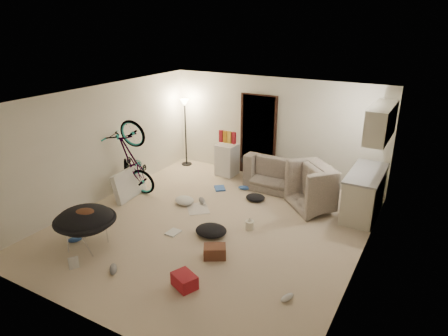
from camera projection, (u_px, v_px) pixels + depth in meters
The scene contains 39 objects.
floor at pixel (211, 227), 7.76m from camera, with size 5.50×6.00×0.02m, color beige.
ceiling at pixel (210, 97), 6.87m from camera, with size 5.50×6.00×0.02m, color white.
wall_back at pixel (274, 129), 9.76m from camera, with size 5.50×0.02×2.50m, color white.
wall_front at pixel (82, 241), 4.86m from camera, with size 5.50×0.02×2.50m, color white.
wall_left at pixel (101, 144), 8.58m from camera, with size 0.02×6.00×2.50m, color white.
wall_right at pixel (366, 197), 6.04m from camera, with size 0.02×6.00×2.50m, color white.
doorway at pixel (259, 136), 10.00m from camera, with size 0.85×0.10×2.04m, color black.
door_trim at pixel (258, 136), 9.97m from camera, with size 0.97×0.04×2.10m, color black.
floor_lamp at pixel (185, 118), 10.56m from camera, with size 0.28×0.28×1.81m.
kitchen_counter at pixel (364, 194), 8.11m from camera, with size 0.60×1.50×0.88m, color beige.
counter_top at pixel (367, 173), 7.94m from camera, with size 0.64×1.54×0.04m, color gray.
kitchen_uppers at pixel (381, 122), 7.51m from camera, with size 0.38×1.40×0.65m, color beige.
sofa at pixel (288, 177), 9.35m from camera, with size 2.00×0.78×0.58m, color #3D453E.
armchair at pixel (326, 191), 8.44m from camera, with size 1.10×0.96×0.72m, color #3D453E.
bicycle at pixel (133, 175), 8.99m from camera, with size 0.64×1.82×0.96m, color black.
book_asset at pixel (69, 270), 6.40m from camera, with size 0.16×0.22×0.02m, color maroon.
mini_fridge at pixel (227, 160), 10.18m from camera, with size 0.47×0.47×0.81m, color white.
snack_box_0 at pixel (221, 136), 10.05m from camera, with size 0.10×0.07×0.30m, color maroon.
snack_box_1 at pixel (225, 137), 9.99m from camera, with size 0.10×0.07×0.30m, color orange.
snack_box_2 at pixel (230, 137), 9.94m from camera, with size 0.10×0.07×0.30m, color gold.
snack_box_3 at pixel (234, 138), 9.88m from camera, with size 0.10×0.07×0.30m, color maroon.
saucer_chair at pixel (86, 225), 6.88m from camera, with size 1.06×1.06×0.75m.
hoodie at pixel (85, 215), 6.76m from camera, with size 0.48×0.40×0.22m, color #512C1B.
sofa_drape at pixel (252, 161), 9.70m from camera, with size 0.56×0.46×0.28m, color black.
tv_box at pixel (129, 183), 8.91m from camera, with size 0.12×0.99×0.65m, color silver.
drink_case_a at pixel (215, 252), 6.72m from camera, with size 0.37×0.27×0.21m, color brown.
drink_case_b at pixel (184, 281), 5.97m from camera, with size 0.37×0.27×0.21m, color maroon.
juicer at pixel (250, 224), 7.61m from camera, with size 0.17×0.17×0.25m.
newspaper at pixel (198, 208), 8.47m from camera, with size 0.43×0.57×0.01m, color beige.
book_blue at pixel (220, 188), 9.44m from camera, with size 0.23×0.32×0.03m, color #2F57A9.
book_white at pixel (173, 233), 7.50m from camera, with size 0.21×0.28×0.03m, color silver.
shoe_0 at pixel (244, 188), 9.37m from camera, with size 0.28×0.11×0.10m, color #2F57A9.
shoe_1 at pixel (202, 200), 8.71m from camera, with size 0.30×0.12×0.11m, color slate.
shoe_2 at pixel (75, 239), 7.20m from camera, with size 0.27×0.11×0.10m, color #2F57A9.
shoe_3 at pixel (113, 269), 6.34m from camera, with size 0.29×0.12×0.11m, color slate.
shoe_4 at pixel (287, 297), 5.71m from camera, with size 0.25×0.10×0.09m, color white.
clothes_lump_a at pixel (211, 230), 7.40m from camera, with size 0.59×0.51×0.19m, color black.
clothes_lump_b at pixel (255, 197), 8.83m from camera, with size 0.43×0.37×0.13m, color black.
clothes_lump_c at pixel (184, 200), 8.68m from camera, with size 0.45×0.39×0.14m, color silver.
Camera 1 is at (3.59, -5.84, 3.80)m, focal length 32.00 mm.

